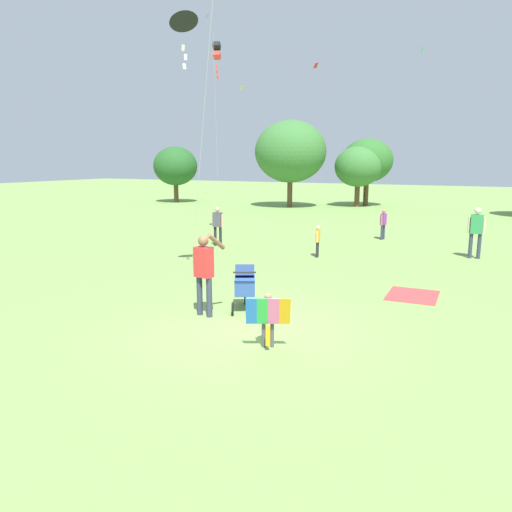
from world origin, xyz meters
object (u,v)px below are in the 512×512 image
object	(u,v)px
person_red_shirt	(218,223)
person_back_turned	(383,222)
stroller	(245,283)
child_with_butterfly_kite	(268,315)
person_adult_flyer	(204,268)
picnic_blanket	(412,295)
person_kid_running	(476,228)
person_sitting_far	(318,239)
kite_orange_delta	(217,52)
kite_adult_black	(184,24)

from	to	relation	value
person_red_shirt	person_back_turned	distance (m)	6.95
stroller	person_back_turned	size ratio (longest dim) A/B	0.86
person_back_turned	child_with_butterfly_kite	bearing A→B (deg)	-86.66
person_adult_flyer	stroller	distance (m)	1.05
person_back_turned	picnic_blanket	xyz separation A→B (m)	(2.52, -8.38, -0.74)
picnic_blanket	child_with_butterfly_kite	bearing A→B (deg)	-110.71
child_with_butterfly_kite	person_kid_running	size ratio (longest dim) A/B	0.57
child_with_butterfly_kite	person_sitting_far	xyz separation A→B (m)	(-1.96, 8.24, 0.03)
child_with_butterfly_kite	kite_orange_delta	distance (m)	14.53
person_kid_running	person_back_turned	size ratio (longest dim) A/B	1.36
person_kid_running	child_with_butterfly_kite	bearing A→B (deg)	-105.47
stroller	person_sitting_far	xyz separation A→B (m)	(-0.55, 6.41, 0.03)
child_with_butterfly_kite	stroller	world-z (taller)	stroller
picnic_blanket	kite_orange_delta	bearing A→B (deg)	146.65
person_red_shirt	person_sitting_far	world-z (taller)	person_red_shirt
kite_orange_delta	person_back_turned	xyz separation A→B (m)	(6.45, 2.48, -6.78)
stroller	picnic_blanket	xyz separation A→B (m)	(3.17, 2.82, -0.60)
person_kid_running	person_back_turned	bearing A→B (deg)	143.90
child_with_butterfly_kite	picnic_blanket	size ratio (longest dim) A/B	0.70
stroller	person_kid_running	distance (m)	9.57
kite_adult_black	kite_orange_delta	xyz separation A→B (m)	(-3.36, 7.23, 0.98)
kite_adult_black	person_sitting_far	size ratio (longest dim) A/B	6.27
person_red_shirt	person_back_turned	xyz separation A→B (m)	(5.39, 4.38, -0.15)
person_adult_flyer	person_back_turned	distance (m)	12.03
person_adult_flyer	picnic_blanket	distance (m)	5.28
stroller	person_back_turned	bearing A→B (deg)	86.67
child_with_butterfly_kite	picnic_blanket	bearing A→B (deg)	69.29
person_back_turned	kite_orange_delta	bearing A→B (deg)	-159.01
child_with_butterfly_kite	picnic_blanket	xyz separation A→B (m)	(1.76, 4.65, -0.60)
child_with_butterfly_kite	person_sitting_far	world-z (taller)	person_sitting_far
child_with_butterfly_kite	kite_orange_delta	xyz separation A→B (m)	(-7.21, 10.55, 6.92)
kite_orange_delta	picnic_blanket	size ratio (longest dim) A/B	5.68
child_with_butterfly_kite	person_adult_flyer	bearing A→B (deg)	151.76
kite_adult_black	person_back_turned	bearing A→B (deg)	72.33
stroller	kite_orange_delta	bearing A→B (deg)	123.62
picnic_blanket	person_kid_running	bearing A→B (deg)	78.99
child_with_butterfly_kite	person_red_shirt	size ratio (longest dim) A/B	0.65
stroller	picnic_blanket	world-z (taller)	stroller
kite_orange_delta	person_kid_running	xyz separation A→B (m)	(10.08, -0.17, -6.51)
kite_adult_black	person_red_shirt	xyz separation A→B (m)	(-2.30, 5.32, -5.65)
person_kid_running	stroller	bearing A→B (deg)	-116.61
person_sitting_far	person_back_turned	world-z (taller)	person_back_turned
picnic_blanket	person_red_shirt	bearing A→B (deg)	153.21
kite_adult_black	person_sitting_far	distance (m)	7.91
person_back_turned	person_adult_flyer	bearing A→B (deg)	-95.81
kite_adult_black	person_kid_running	size ratio (longest dim) A/B	3.95
kite_adult_black	person_red_shirt	distance (m)	8.10
stroller	person_kid_running	world-z (taller)	person_kid_running
kite_adult_black	picnic_blanket	xyz separation A→B (m)	(5.61, 1.33, -6.54)
person_adult_flyer	kite_adult_black	size ratio (longest dim) A/B	0.27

